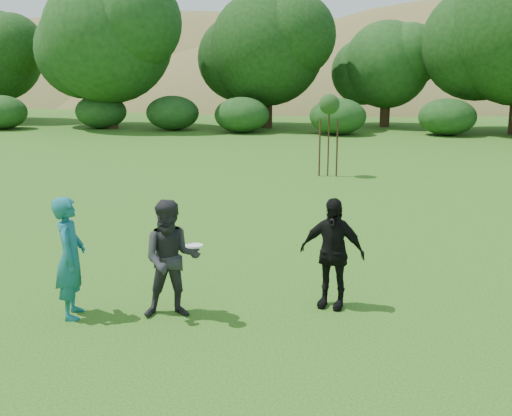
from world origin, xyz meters
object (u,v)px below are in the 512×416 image
(player_grey, at_px, (171,259))
(player_black, at_px, (332,253))
(player_teal, at_px, (70,258))
(sapling, at_px, (329,107))

(player_grey, bearing_deg, player_black, 2.99)
(player_teal, height_order, sapling, sapling)
(player_teal, relative_size, player_black, 1.06)
(player_teal, xyz_separation_m, player_grey, (1.55, 0.28, -0.03))
(player_teal, distance_m, player_black, 4.15)
(player_teal, distance_m, sapling, 13.78)
(player_grey, xyz_separation_m, sapling, (1.56, 13.07, 1.48))
(sapling, bearing_deg, player_black, -85.86)
(player_grey, bearing_deg, sapling, 66.93)
(player_teal, height_order, player_black, player_teal)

